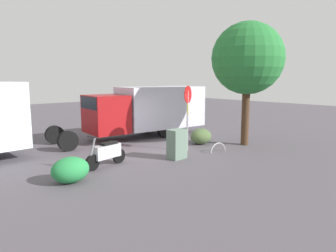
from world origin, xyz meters
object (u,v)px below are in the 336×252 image
Objects in this scene: motorcycle at (107,152)px; utility_cabinet at (177,144)px; street_tree at (248,59)px; stop_sign at (188,108)px; bike_rack_hoop at (218,152)px; box_truck_near at (146,108)px.

utility_cabinet is (-2.68, 0.85, 0.07)m from motorcycle.
street_tree is 5.49m from utility_cabinet.
utility_cabinet is at bearing 151.44° from motorcycle.
stop_sign is (-3.99, 0.12, 1.38)m from motorcycle.
motorcycle is 1.52× the size of utility_cabinet.
box_truck_near is at bearing -89.28° from bike_rack_hoop.
box_truck_near is at bearing -113.36° from utility_cabinet.
motorcycle is at bearing -17.58° from utility_cabinet.
bike_rack_hoop is at bearing 169.70° from utility_cabinet.
box_truck_near is at bearing -100.27° from stop_sign.
street_tree reaches higher than motorcycle.
motorcycle is 7.85m from street_tree.
utility_cabinet is at bearing -3.09° from street_tree.
stop_sign is at bearing -150.88° from utility_cabinet.
bike_rack_hoop is at bearing 95.13° from box_truck_near.
box_truck_near is 1.50× the size of street_tree.
stop_sign reaches higher than utility_cabinet.
utility_cabinet is at bearing 29.12° from stop_sign.
utility_cabinet is (1.31, 0.73, -1.31)m from stop_sign.
utility_cabinet is (4.24, -0.23, -3.48)m from street_tree.
box_truck_near is at bearing -151.69° from motorcycle.
utility_cabinet reaches higher than bike_rack_hoop.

